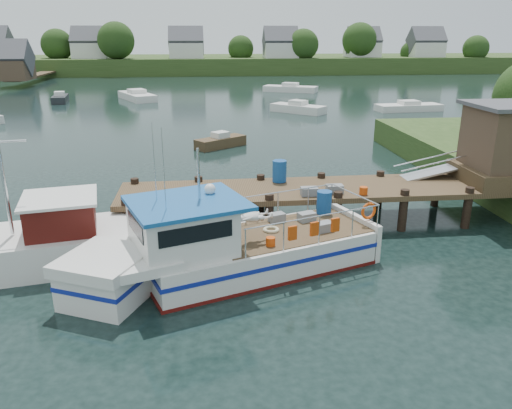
{
  "coord_description": "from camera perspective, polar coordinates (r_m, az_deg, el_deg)",
  "views": [
    {
      "loc": [
        -2.81,
        -17.96,
        6.96
      ],
      "look_at": [
        -1.0,
        -1.5,
        1.3
      ],
      "focal_mm": 35.0,
      "sensor_mm": 36.0,
      "label": 1
    }
  ],
  "objects": [
    {
      "name": "moored_b",
      "position": [
        47.67,
        4.81,
        10.93
      ],
      "size": [
        5.03,
        4.85,
        1.15
      ],
      "rotation": [
        0.0,
        0.0,
        -0.14
      ],
      "color": "silver",
      "rests_on": "ground"
    },
    {
      "name": "work_boat",
      "position": [
        17.12,
        -24.26,
        -4.21
      ],
      "size": [
        8.86,
        4.04,
        4.63
      ],
      "rotation": [
        0.0,
        0.0,
        0.19
      ],
      "color": "silver",
      "rests_on": "ground"
    },
    {
      "name": "far_shore",
      "position": [
        100.49,
        -4.85,
        16.03
      ],
      "size": [
        140.0,
        42.55,
        9.22
      ],
      "color": "#334B1F",
      "rests_on": "ground"
    },
    {
      "name": "ground_plane",
      "position": [
        19.47,
        2.45,
        -2.1
      ],
      "size": [
        160.0,
        160.0,
        0.0
      ],
      "primitive_type": "plane",
      "color": "black"
    },
    {
      "name": "moored_e",
      "position": [
        58.84,
        -21.48,
        11.22
      ],
      "size": [
        2.01,
        4.34,
        1.15
      ],
      "rotation": [
        0.0,
        0.0,
        0.32
      ],
      "color": "black",
      "rests_on": "ground"
    },
    {
      "name": "dock",
      "position": [
        20.79,
        20.63,
        4.53
      ],
      "size": [
        16.6,
        3.0,
        4.78
      ],
      "color": "#4C3924",
      "rests_on": "ground"
    },
    {
      "name": "moored_rowboat",
      "position": [
        32.69,
        -4.07,
        7.2
      ],
      "size": [
        3.49,
        3.02,
        1.01
      ],
      "rotation": [
        0.0,
        0.0,
        0.12
      ],
      "color": "#4C3924",
      "rests_on": "ground"
    },
    {
      "name": "moored_d",
      "position": [
        58.65,
        -13.44,
        11.98
      ],
      "size": [
        5.01,
        7.29,
        1.18
      ],
      "rotation": [
        0.0,
        0.0,
        -0.1
      ],
      "color": "silver",
      "rests_on": "ground"
    },
    {
      "name": "moored_far",
      "position": [
        65.43,
        3.94,
        13.09
      ],
      "size": [
        7.07,
        4.91,
        1.14
      ],
      "rotation": [
        0.0,
        0.0,
        -0.17
      ],
      "color": "silver",
      "rests_on": "ground"
    },
    {
      "name": "moored_c",
      "position": [
        50.83,
        17.04,
        10.61
      ],
      "size": [
        6.42,
        2.72,
        0.99
      ],
      "rotation": [
        0.0,
        0.0,
        -0.08
      ],
      "color": "silver",
      "rests_on": "ground"
    },
    {
      "name": "lobster_boat",
      "position": [
        15.01,
        -3.82,
        -5.13
      ],
      "size": [
        9.7,
        5.57,
        4.77
      ],
      "rotation": [
        0.0,
        0.0,
        0.35
      ],
      "color": "silver",
      "rests_on": "ground"
    }
  ]
}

